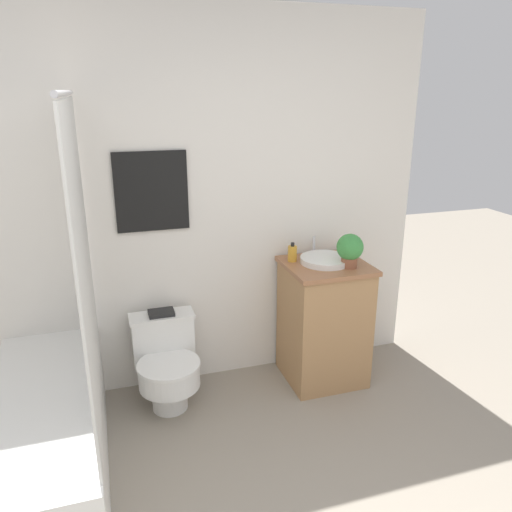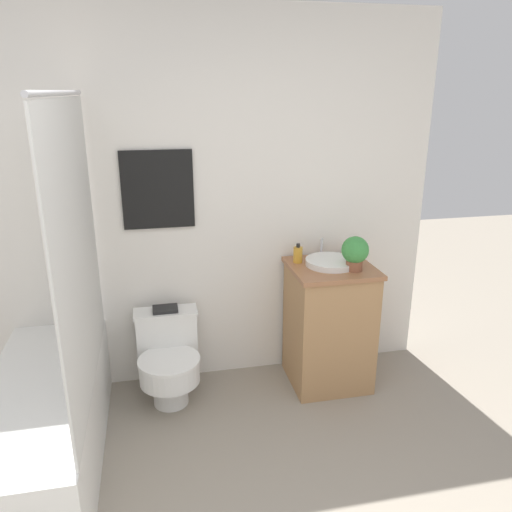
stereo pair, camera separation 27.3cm
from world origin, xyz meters
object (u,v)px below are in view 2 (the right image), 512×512
(soap_bottle, at_px, (298,255))
(potted_plant, at_px, (355,252))
(sink, at_px, (331,262))
(toilet, at_px, (169,358))
(book_on_tank, at_px, (165,309))

(soap_bottle, relative_size, potted_plant, 0.58)
(sink, height_order, soap_bottle, soap_bottle)
(toilet, xyz_separation_m, soap_bottle, (0.90, 0.11, 0.62))
(sink, relative_size, soap_bottle, 2.84)
(sink, distance_m, soap_bottle, 0.23)
(book_on_tank, bearing_deg, soap_bottle, -1.45)
(book_on_tank, bearing_deg, sink, -6.22)
(soap_bottle, bearing_deg, sink, -25.98)
(toilet, bearing_deg, potted_plant, -5.43)
(sink, relative_size, book_on_tank, 2.26)
(toilet, height_order, soap_bottle, soap_bottle)
(sink, distance_m, potted_plant, 0.20)
(toilet, distance_m, book_on_tank, 0.32)
(sink, bearing_deg, toilet, -179.34)
(sink, height_order, potted_plant, potted_plant)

